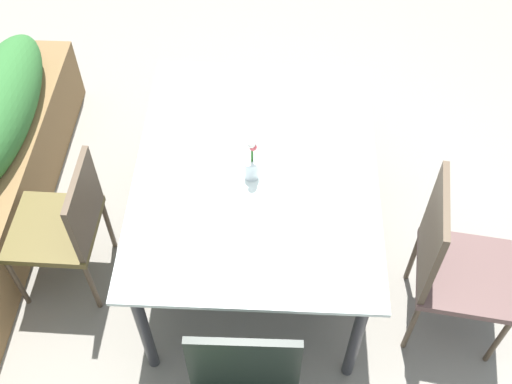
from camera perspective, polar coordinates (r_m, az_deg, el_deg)
The scene contains 5 objects.
ground_plane at distance 3.63m, azimuth 1.25°, elevation -6.03°, with size 12.00×12.00×0.00m, color gray.
dining_table at distance 3.06m, azimuth -0.00°, elevation 1.43°, with size 1.51×1.16×0.78m.
chair_near_left at distance 3.13m, azimuth 17.34°, elevation -5.97°, with size 0.52×0.52×0.98m.
chair_far_side at distance 3.31m, azimuth -16.94°, elevation -2.72°, with size 0.44×0.44×0.85m.
flower_vase at distance 2.90m, azimuth -0.40°, elevation 2.74°, with size 0.07×0.07×0.25m.
Camera 1 is at (-1.94, -0.01, 3.07)m, focal length 43.96 mm.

